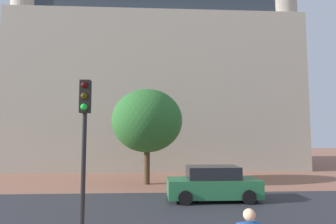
{
  "coord_description": "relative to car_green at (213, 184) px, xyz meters",
  "views": [
    {
      "loc": [
        -0.33,
        -4.63,
        2.99
      ],
      "look_at": [
        0.42,
        9.13,
        4.22
      ],
      "focal_mm": 30.02,
      "sensor_mm": 36.0,
      "label": 1
    }
  ],
  "objects": [
    {
      "name": "car_green",
      "position": [
        0.0,
        0.0,
        0.0
      ],
      "size": [
        4.32,
        1.99,
        1.6
      ],
      "color": "#287042",
      "rests_on": "ground_plane"
    },
    {
      "name": "landmark_building",
      "position": [
        -2.81,
        17.02,
        8.84
      ],
      "size": [
        27.13,
        13.62,
        34.3
      ],
      "color": "#B2A893",
      "rests_on": "ground_plane"
    },
    {
      "name": "traffic_light_pole",
      "position": [
        -4.72,
        -5.75,
        2.42
      ],
      "size": [
        0.28,
        0.34,
        4.55
      ],
      "color": "black",
      "rests_on": "ground_plane"
    },
    {
      "name": "ground_plane",
      "position": [
        -2.54,
        1.17,
        -0.76
      ],
      "size": [
        120.0,
        120.0,
        0.0
      ],
      "primitive_type": "plane",
      "color": "#93604C"
    },
    {
      "name": "tree_curb_far",
      "position": [
        -3.24,
        4.79,
        3.29
      ],
      "size": [
        4.56,
        4.56,
        6.12
      ],
      "color": "#4C3823",
      "rests_on": "ground_plane"
    },
    {
      "name": "street_asphalt_strip",
      "position": [
        -2.54,
        -1.55,
        -0.76
      ],
      "size": [
        120.0,
        7.03,
        0.0
      ],
      "primitive_type": "cube",
      "color": "#2D2D33",
      "rests_on": "ground_plane"
    }
  ]
}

